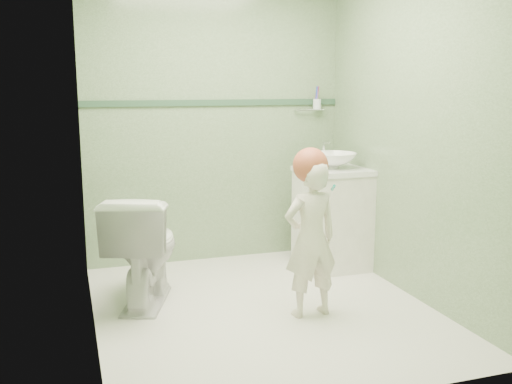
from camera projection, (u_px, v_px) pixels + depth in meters
name	position (u px, v px, depth m)	size (l,w,h in m)	color
ground	(263.00, 309.00, 3.95)	(2.50, 2.50, 0.00)	white
room_shell	(263.00, 132.00, 3.73)	(2.50, 2.54, 2.40)	gray
trim_stripe	(215.00, 103.00, 4.86)	(2.20, 0.02, 0.05)	#305139
vanity	(332.00, 220.00, 4.79)	(0.52, 0.50, 0.80)	white
counter	(333.00, 171.00, 4.71)	(0.54, 0.52, 0.04)	white
basin	(333.00, 161.00, 4.70)	(0.37, 0.37, 0.13)	white
faucet	(324.00, 148.00, 4.86)	(0.03, 0.13, 0.18)	silver
cup_holder	(316.00, 104.00, 5.09)	(0.26, 0.07, 0.21)	silver
toilet	(144.00, 248.00, 4.00)	(0.44, 0.76, 0.78)	white
toddler	(311.00, 239.00, 3.76)	(0.37, 0.25, 1.03)	beige
hair_cap	(310.00, 165.00, 3.70)	(0.23, 0.23, 0.23)	#AE5033
teal_toothbrush	(332.00, 187.00, 3.61)	(0.11, 0.14, 0.08)	teal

